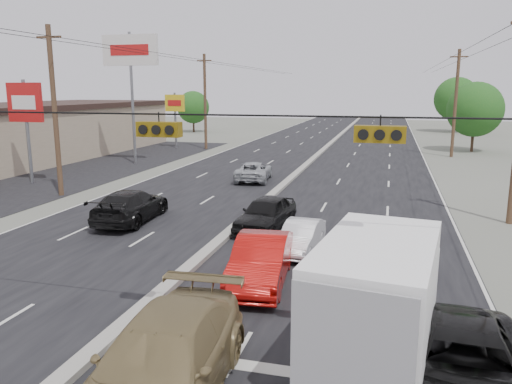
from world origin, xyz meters
TOP-DOWN VIEW (x-y plane):
  - ground at (0.00, 0.00)m, footprint 200.00×200.00m
  - road_surface at (0.00, 30.00)m, footprint 20.00×160.00m
  - center_median at (0.00, 30.00)m, footprint 0.50×160.00m
  - parking_lot at (-17.00, 25.00)m, footprint 10.00×42.00m
  - utility_pole_left_b at (-12.50, 15.00)m, footprint 1.60×0.30m
  - utility_pole_left_c at (-12.50, 40.00)m, footprint 1.60×0.30m
  - utility_pole_right_c at (12.50, 40.00)m, footprint 1.60×0.30m
  - traffic_signals at (1.40, 0.00)m, footprint 25.00×0.30m
  - pole_sign_mid at (-17.00, 18.00)m, footprint 2.60×0.25m
  - pole_sign_billboard at (-14.50, 28.00)m, footprint 5.00×0.25m
  - pole_sign_far at (-16.00, 40.00)m, footprint 2.20×0.25m
  - tree_left_far at (-22.00, 60.00)m, footprint 4.80×4.80m
  - tree_right_mid at (15.00, 45.00)m, footprint 5.60×5.60m
  - tree_right_far at (16.00, 70.00)m, footprint 6.40×6.40m
  - box_truck at (6.68, 0.34)m, footprint 3.04×6.59m
  - tan_sedan at (2.47, -2.25)m, footprint 2.82×6.18m
  - red_sedan at (2.80, 4.50)m, footprint 2.12×4.94m
  - black_suv at (8.43, -0.71)m, footprint 2.80×5.59m
  - queue_car_a at (1.40, 10.82)m, footprint 2.39×4.72m
  - queue_car_b at (3.50, 8.14)m, footprint 1.55×3.78m
  - oncoming_near at (-5.34, 10.60)m, footprint 2.55×5.54m
  - oncoming_far at (-2.47, 22.91)m, footprint 2.74×5.02m

SIDE VIEW (x-z plane):
  - ground at x=0.00m, z-range 0.00..0.00m
  - road_surface at x=0.00m, z-range -0.01..0.01m
  - parking_lot at x=-17.00m, z-range -0.01..0.01m
  - center_median at x=0.00m, z-range 0.00..0.20m
  - queue_car_b at x=3.50m, z-range 0.00..1.22m
  - oncoming_far at x=-2.47m, z-range 0.00..1.33m
  - black_suv at x=8.43m, z-range 0.00..1.52m
  - queue_car_a at x=1.40m, z-range 0.00..1.54m
  - oncoming_near at x=-5.34m, z-range 0.00..1.57m
  - red_sedan at x=2.80m, z-range 0.00..1.58m
  - tan_sedan at x=2.47m, z-range 0.00..1.75m
  - box_truck at x=6.68m, z-range 0.04..3.27m
  - tree_left_far at x=-22.00m, z-range 0.66..6.78m
  - tree_right_mid at x=15.00m, z-range 0.77..7.91m
  - pole_sign_far at x=-16.00m, z-range 1.41..7.41m
  - tree_right_far at x=16.00m, z-range 0.88..9.04m
  - utility_pole_left_b at x=-12.50m, z-range 0.11..10.11m
  - utility_pole_left_c at x=-12.50m, z-range 0.11..10.11m
  - utility_pole_right_c at x=12.50m, z-range 0.11..10.11m
  - pole_sign_mid at x=-17.00m, z-range 1.61..8.61m
  - traffic_signals at x=1.40m, z-range 5.22..5.77m
  - pole_sign_billboard at x=-14.50m, z-range 3.37..14.37m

